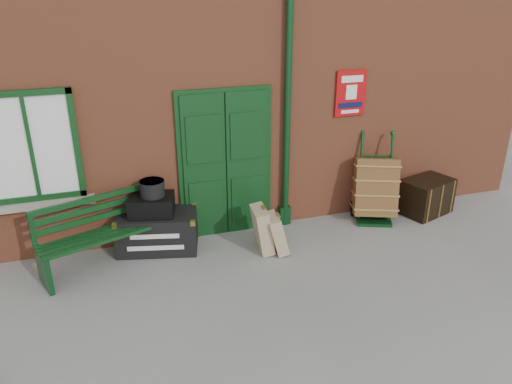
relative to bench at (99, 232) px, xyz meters
name	(u,v)px	position (x,y,z in m)	size (l,w,h in m)	color
ground	(277,277)	(2.19, -1.02, -0.51)	(80.00, 80.00, 0.00)	gray
station_building	(212,70)	(2.19, 2.47, 1.65)	(10.30, 4.30, 4.36)	#A85536
bench	(99,232)	(0.00, 0.00, 0.00)	(1.72, 1.02, 1.02)	#0E3615
houdini_trunk	(158,231)	(0.79, 0.23, -0.23)	(1.13, 0.62, 0.57)	black
strongbox	(152,205)	(0.74, 0.23, 0.20)	(0.62, 0.45, 0.28)	black
hatbox	(152,188)	(0.77, 0.23, 0.45)	(0.34, 0.34, 0.23)	black
suitcase_back	(262,229)	(2.23, -0.28, -0.17)	(0.19, 0.47, 0.66)	tan
suitcase_front	(276,233)	(2.41, -0.38, -0.22)	(0.17, 0.42, 0.56)	tan
porter_trolley	(375,187)	(4.31, 0.18, 0.03)	(0.89, 0.92, 1.40)	#0D3717
dark_trunk	(427,196)	(5.26, 0.07, -0.22)	(0.82, 0.54, 0.59)	black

